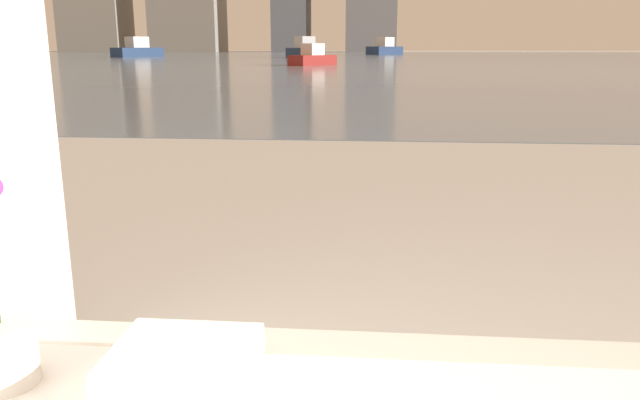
# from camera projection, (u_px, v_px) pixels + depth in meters

# --- Properties ---
(towel_stack) EXTENTS (0.24, 0.22, 0.08)m
(towel_stack) POSITION_uv_depth(u_px,v_px,m) (184.00, 369.00, 1.07)
(towel_stack) COLOR white
(towel_stack) RESTS_ON bathtub
(harbor_water) EXTENTS (180.00, 110.00, 0.01)m
(harbor_water) POSITION_uv_depth(u_px,v_px,m) (376.00, 57.00, 60.37)
(harbor_water) COLOR slate
(harbor_water) RESTS_ON ground_plane
(harbor_boat_0) EXTENTS (4.81, 5.85, 2.14)m
(harbor_boat_0) POSITION_uv_depth(u_px,v_px,m) (385.00, 48.00, 79.43)
(harbor_boat_0) COLOR navy
(harbor_boat_0) RESTS_ON harbor_water
(harbor_boat_1) EXTENTS (2.60, 3.32, 1.20)m
(harbor_boat_1) POSITION_uv_depth(u_px,v_px,m) (313.00, 58.00, 35.13)
(harbor_boat_1) COLOR maroon
(harbor_boat_1) RESTS_ON harbor_water
(harbor_boat_2) EXTENTS (4.02, 5.43, 1.95)m
(harbor_boat_2) POSITION_uv_depth(u_px,v_px,m) (138.00, 50.00, 61.06)
(harbor_boat_2) COLOR navy
(harbor_boat_2) RESTS_ON harbor_water
(harbor_boat_3) EXTENTS (4.07, 5.29, 1.91)m
(harbor_boat_3) POSITION_uv_depth(u_px,v_px,m) (305.00, 50.00, 56.90)
(harbor_boat_3) COLOR navy
(harbor_boat_3) RESTS_ON harbor_water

